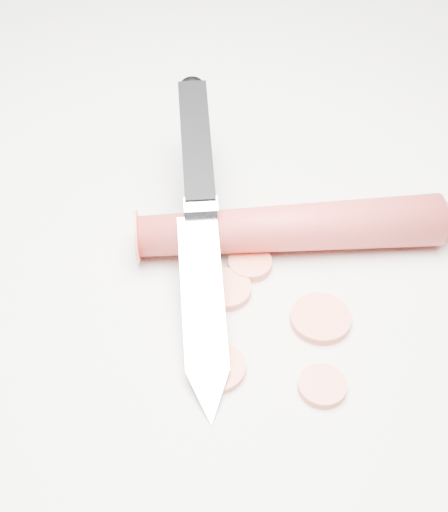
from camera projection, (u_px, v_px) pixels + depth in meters
The scene contains 8 objects.
ground at pixel (286, 280), 0.50m from camera, with size 2.40×2.40×0.00m, color silver.
carrot at pixel (290, 228), 0.51m from camera, with size 0.03×0.03×0.22m, color #BB302C.
carrot_slice_0 at pixel (216, 368), 0.44m from camera, with size 0.04×0.04×0.01m, color #F2714E.
carrot_slice_1 at pixel (322, 386), 0.43m from camera, with size 0.03×0.03×0.01m, color #F2714E.
carrot_slice_2 at pixel (226, 289), 0.49m from camera, with size 0.04×0.04×0.01m, color #F2714E.
carrot_slice_3 at pixel (250, 264), 0.50m from camera, with size 0.03×0.03×0.01m, color #F2714E.
carrot_slice_4 at pixel (321, 318), 0.47m from camera, with size 0.04×0.04×0.01m, color #F2714E.
kitchen_knife at pixel (202, 225), 0.48m from camera, with size 0.20×0.21×0.08m, color #B4B7BB, non-canonical shape.
Camera 1 is at (0.17, -0.28, 0.37)m, focal length 50.00 mm.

